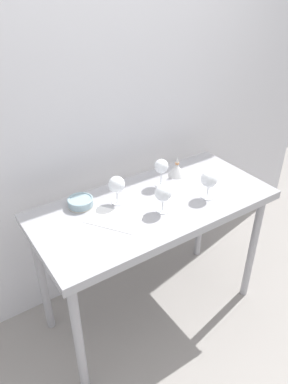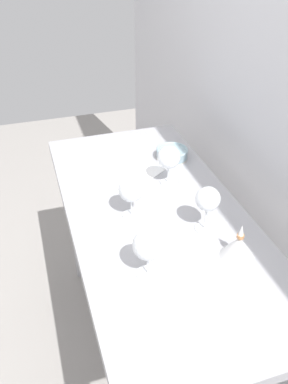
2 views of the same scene
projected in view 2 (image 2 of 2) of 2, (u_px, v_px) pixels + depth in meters
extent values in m
plane|color=gray|center=(155.00, 352.00, 2.01)|extent=(6.00, 6.00, 0.00)
cube|color=#A1A1A6|center=(158.00, 216.00, 1.51)|extent=(1.40, 0.64, 0.04)
cube|color=#A1A1A6|center=(73.00, 234.00, 1.43)|extent=(1.40, 0.01, 0.05)
cylinder|color=#A1A1A6|center=(74.00, 220.00, 2.20)|extent=(0.05, 0.05, 0.86)
cylinder|color=#A1A1A6|center=(162.00, 203.00, 2.33)|extent=(0.05, 0.05, 0.86)
cylinder|color=white|center=(132.00, 215.00, 1.48)|extent=(0.07, 0.07, 0.00)
cylinder|color=white|center=(131.00, 206.00, 1.46)|extent=(0.01, 0.01, 0.07)
sphere|color=white|center=(131.00, 189.00, 1.41)|extent=(0.09, 0.09, 0.09)
cylinder|color=#5A0E24|center=(131.00, 193.00, 1.42)|extent=(0.07, 0.07, 0.03)
cylinder|color=white|center=(168.00, 182.00, 1.66)|extent=(0.06, 0.06, 0.00)
cylinder|color=white|center=(168.00, 174.00, 1.64)|extent=(0.01, 0.01, 0.08)
sphere|color=white|center=(169.00, 157.00, 1.59)|extent=(0.09, 0.09, 0.09)
cylinder|color=maroon|center=(169.00, 161.00, 1.60)|extent=(0.07, 0.07, 0.02)
cylinder|color=white|center=(148.00, 273.00, 1.24)|extent=(0.07, 0.07, 0.00)
cylinder|color=white|center=(148.00, 264.00, 1.21)|extent=(0.01, 0.01, 0.08)
sphere|color=white|center=(148.00, 245.00, 1.17)|extent=(0.09, 0.09, 0.09)
cylinder|color=#5E0C16|center=(148.00, 249.00, 1.18)|extent=(0.07, 0.07, 0.02)
cylinder|color=white|center=(205.00, 228.00, 1.41)|extent=(0.07, 0.07, 0.00)
cylinder|color=white|center=(206.00, 218.00, 1.39)|extent=(0.01, 0.01, 0.09)
sphere|color=white|center=(208.00, 199.00, 1.34)|extent=(0.09, 0.09, 0.09)
cylinder|color=maroon|center=(207.00, 203.00, 1.35)|extent=(0.06, 0.06, 0.03)
cube|color=white|center=(133.00, 176.00, 1.70)|extent=(0.29, 0.32, 0.00)
cylinder|color=beige|center=(172.00, 158.00, 1.83)|extent=(0.14, 0.14, 0.01)
cylinder|color=#8CA8B2|center=(172.00, 154.00, 1.81)|extent=(0.14, 0.14, 0.04)
torus|color=#8CA8B2|center=(172.00, 150.00, 1.80)|extent=(0.15, 0.15, 0.01)
cone|color=silver|center=(238.00, 247.00, 1.28)|extent=(0.11, 0.11, 0.08)
cylinder|color=#C17F4C|center=(240.00, 236.00, 1.25)|extent=(0.02, 0.02, 0.01)
cone|color=silver|center=(242.00, 230.00, 1.24)|extent=(0.02, 0.02, 0.04)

